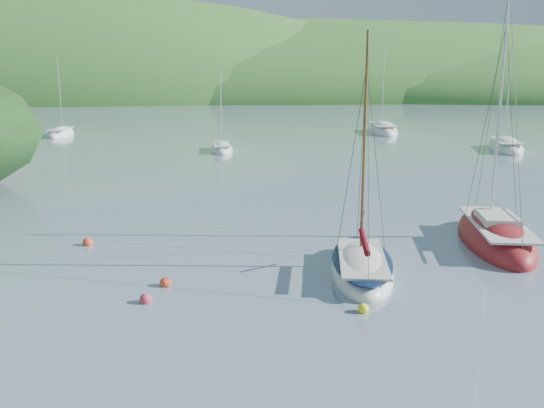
{
  "coord_description": "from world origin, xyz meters",
  "views": [
    {
      "loc": [
        -2.59,
        -18.32,
        8.38
      ],
      "look_at": [
        -1.2,
        8.0,
        2.36
      ],
      "focal_mm": 40.0,
      "sensor_mm": 36.0,
      "label": 1
    }
  ],
  "objects_px": {
    "distant_sloop_b": "(383,131)",
    "distant_sloop_a": "(222,150)",
    "daysailer_white": "(362,268)",
    "sloop_red": "(495,239)",
    "distant_sloop_c": "(61,134)",
    "distant_sloop_d": "(506,148)"
  },
  "relations": [
    {
      "from": "daysailer_white",
      "to": "distant_sloop_d",
      "type": "distance_m",
      "value": 42.71
    },
    {
      "from": "sloop_red",
      "to": "distant_sloop_a",
      "type": "relative_size",
      "value": 1.5
    },
    {
      "from": "distant_sloop_b",
      "to": "distant_sloop_c",
      "type": "height_order",
      "value": "distant_sloop_b"
    },
    {
      "from": "sloop_red",
      "to": "distant_sloop_b",
      "type": "bearing_deg",
      "value": 91.83
    },
    {
      "from": "daysailer_white",
      "to": "sloop_red",
      "type": "height_order",
      "value": "sloop_red"
    },
    {
      "from": "distant_sloop_a",
      "to": "daysailer_white",
      "type": "bearing_deg",
      "value": -82.6
    },
    {
      "from": "sloop_red",
      "to": "distant_sloop_b",
      "type": "xyz_separation_m",
      "value": [
        6.06,
        49.37,
        -0.02
      ]
    },
    {
      "from": "daysailer_white",
      "to": "distant_sloop_c",
      "type": "xyz_separation_m",
      "value": [
        -27.0,
        52.23,
        -0.05
      ]
    },
    {
      "from": "distant_sloop_a",
      "to": "distant_sloop_b",
      "type": "relative_size",
      "value": 0.64
    },
    {
      "from": "sloop_red",
      "to": "daysailer_white",
      "type": "bearing_deg",
      "value": -142.56
    },
    {
      "from": "distant_sloop_a",
      "to": "distant_sloop_c",
      "type": "xyz_separation_m",
      "value": [
        -20.19,
        14.94,
        0.02
      ]
    },
    {
      "from": "distant_sloop_b",
      "to": "distant_sloop_a",
      "type": "bearing_deg",
      "value": -137.35
    },
    {
      "from": "daysailer_white",
      "to": "distant_sloop_a",
      "type": "bearing_deg",
      "value": 107.68
    },
    {
      "from": "distant_sloop_d",
      "to": "daysailer_white",
      "type": "bearing_deg",
      "value": -108.01
    },
    {
      "from": "distant_sloop_c",
      "to": "distant_sloop_a",
      "type": "bearing_deg",
      "value": -36.38
    },
    {
      "from": "distant_sloop_b",
      "to": "daysailer_white",
      "type": "bearing_deg",
      "value": -99.93
    },
    {
      "from": "daysailer_white",
      "to": "sloop_red",
      "type": "distance_m",
      "value": 8.31
    },
    {
      "from": "sloop_red",
      "to": "distant_sloop_c",
      "type": "relative_size",
      "value": 1.27
    },
    {
      "from": "daysailer_white",
      "to": "distant_sloop_b",
      "type": "bearing_deg",
      "value": 83.29
    },
    {
      "from": "daysailer_white",
      "to": "distant_sloop_b",
      "type": "xyz_separation_m",
      "value": [
        13.35,
        53.34,
        -0.01
      ]
    },
    {
      "from": "distant_sloop_a",
      "to": "distant_sloop_d",
      "type": "distance_m",
      "value": 28.92
    },
    {
      "from": "distant_sloop_a",
      "to": "distant_sloop_c",
      "type": "relative_size",
      "value": 0.85
    }
  ]
}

